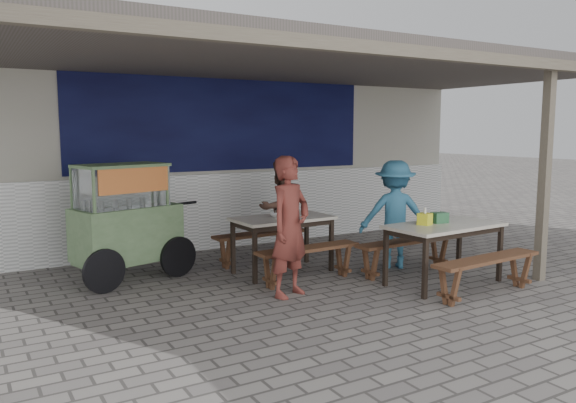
# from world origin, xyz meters

# --- Properties ---
(ground) EXTENTS (60.00, 60.00, 0.00)m
(ground) POSITION_xyz_m (0.00, 0.00, 0.00)
(ground) COLOR slate
(ground) RESTS_ON ground
(back_wall) EXTENTS (9.00, 1.28, 3.50)m
(back_wall) POSITION_xyz_m (-0.00, 3.58, 1.72)
(back_wall) COLOR #B9B3A6
(back_wall) RESTS_ON ground
(warung_roof) EXTENTS (9.00, 4.21, 2.81)m
(warung_roof) POSITION_xyz_m (0.02, 0.90, 2.71)
(warung_roof) COLOR #534A47
(warung_roof) RESTS_ON ground
(table_left) EXTENTS (1.33, 0.76, 0.75)m
(table_left) POSITION_xyz_m (-0.27, 1.08, 0.67)
(table_left) COLOR beige
(table_left) RESTS_ON ground
(bench_left_street) EXTENTS (1.41, 0.34, 0.45)m
(bench_left_street) POSITION_xyz_m (-0.25, 0.48, 0.33)
(bench_left_street) COLOR brown
(bench_left_street) RESTS_ON ground
(bench_left_wall) EXTENTS (1.41, 0.34, 0.45)m
(bench_left_wall) POSITION_xyz_m (-0.30, 1.67, 0.33)
(bench_left_wall) COLOR brown
(bench_left_wall) RESTS_ON ground
(table_right) EXTENTS (1.51, 0.84, 0.75)m
(table_right) POSITION_xyz_m (1.16, -0.41, 0.67)
(table_right) COLOR beige
(table_right) RESTS_ON ground
(bench_right_street) EXTENTS (1.58, 0.38, 0.45)m
(bench_right_street) POSITION_xyz_m (1.20, -1.04, 0.34)
(bench_right_street) COLOR brown
(bench_right_street) RESTS_ON ground
(bench_right_wall) EXTENTS (1.58, 0.38, 0.45)m
(bench_right_wall) POSITION_xyz_m (1.13, 0.22, 0.34)
(bench_right_wall) COLOR brown
(bench_right_wall) RESTS_ON ground
(vendor_cart) EXTENTS (1.74, 1.07, 1.48)m
(vendor_cart) POSITION_xyz_m (-2.15, 1.76, 0.80)
(vendor_cart) COLOR #6D8E5E
(vendor_cart) RESTS_ON ground
(patron_street_side) EXTENTS (0.68, 0.57, 1.61)m
(patron_street_side) POSITION_xyz_m (-0.72, 0.12, 0.80)
(patron_street_side) COLOR maroon
(patron_street_side) RESTS_ON ground
(patron_wall_side) EXTENTS (0.79, 0.65, 1.47)m
(patron_wall_side) POSITION_xyz_m (0.18, 1.94, 0.74)
(patron_wall_side) COLOR brown
(patron_wall_side) RESTS_ON ground
(patron_right_table) EXTENTS (1.10, 0.98, 1.48)m
(patron_right_table) POSITION_xyz_m (1.21, 0.56, 0.74)
(patron_right_table) COLOR teal
(patron_right_table) RESTS_ON ground
(tissue_box) EXTENTS (0.18, 0.18, 0.14)m
(tissue_box) POSITION_xyz_m (0.91, -0.33, 0.82)
(tissue_box) COLOR yellow
(tissue_box) RESTS_ON table_right
(donation_box) EXTENTS (0.21, 0.15, 0.13)m
(donation_box) POSITION_xyz_m (1.17, -0.32, 0.81)
(donation_box) COLOR #2D673F
(donation_box) RESTS_ON table_right
(condiment_jar) EXTENTS (0.08, 0.08, 0.09)m
(condiment_jar) POSITION_xyz_m (-0.07, 1.34, 0.80)
(condiment_jar) COLOR silver
(condiment_jar) RESTS_ON table_left
(condiment_bowl) EXTENTS (0.23, 0.23, 0.05)m
(condiment_bowl) POSITION_xyz_m (-0.34, 1.07, 0.77)
(condiment_bowl) COLOR silver
(condiment_bowl) RESTS_ON table_left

